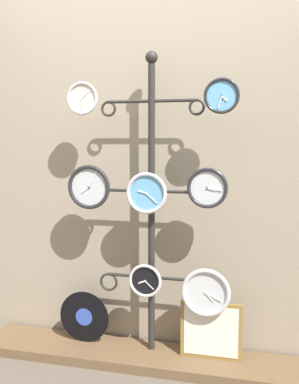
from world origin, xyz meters
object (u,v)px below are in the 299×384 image
clock_top_left (82,99)px  clock_middle_left (89,187)px  clock_bottom_center (145,281)px  vinyl_record (84,317)px  display_stand (152,244)px  picture_frame (211,331)px  clock_bottom_right (206,292)px  clock_top_right (222,96)px  clock_middle_center (147,193)px  clock_middle_right (207,188)px

clock_top_left → clock_middle_left: (0.03, 0.01, -0.54)m
clock_middle_left → clock_top_left: bearing=-166.8°
clock_bottom_center → vinyl_record: (-0.44, 0.08, -0.31)m
display_stand → vinyl_record: display_stand is taller
clock_top_left → picture_frame: 1.60m
clock_top_left → clock_bottom_right: clock_top_left is taller
picture_frame → clock_bottom_center: bearing=-171.5°
clock_middle_left → vinyl_record: 0.87m
clock_top_right → clock_bottom_right: size_ratio=0.68×
clock_middle_center → display_stand: bearing=85.0°
clock_top_left → picture_frame: (0.79, 0.05, -1.39)m
clock_bottom_center → picture_frame: (0.39, 0.06, -0.30)m
display_stand → clock_middle_left: bearing=-168.3°
vinyl_record → clock_middle_center: bearing=-9.4°
clock_middle_center → clock_bottom_center: 0.53m
clock_middle_left → vinyl_record: clock_middle_left is taller
clock_top_left → clock_bottom_right: (0.76, 0.01, -1.14)m
clock_middle_center → clock_top_right: bearing=-2.0°
vinyl_record → clock_middle_left: bearing=-40.4°
clock_middle_right → display_stand: bearing=166.9°
display_stand → clock_bottom_right: display_stand is taller
clock_middle_left → display_stand: bearing=11.7°
clock_middle_left → vinyl_record: (-0.08, 0.06, -0.86)m
clock_top_right → clock_middle_right: clock_top_right is taller
clock_top_left → clock_bottom_center: 1.16m
clock_bottom_center → clock_middle_right: bearing=2.6°
display_stand → clock_top_right: bearing=-13.6°
clock_top_left → clock_middle_right: (0.76, 0.00, -0.52)m
display_stand → clock_top_right: 0.99m
clock_middle_center → clock_bottom_right: bearing=1.2°
clock_middle_center → clock_bottom_right: (0.36, 0.01, -0.58)m
clock_bottom_right → picture_frame: 0.26m
clock_top_right → clock_middle_left: bearing=178.2°
picture_frame → clock_middle_center: bearing=-172.9°
clock_middle_center → clock_bottom_center: bearing=-118.7°
display_stand → clock_middle_center: display_stand is taller
clock_middle_center → clock_middle_right: (0.36, 0.01, 0.04)m
clock_middle_left → clock_bottom_right: (0.73, -0.00, -0.61)m
clock_bottom_right → vinyl_record: (-0.80, 0.07, -0.26)m
clock_top_right → vinyl_record: clock_top_right is taller
clock_top_right → clock_middle_center: clock_top_right is taller
vinyl_record → clock_middle_right: bearing=-4.8°
clock_bottom_right → clock_middle_right: bearing=-76.8°
display_stand → clock_middle_right: bearing=-13.1°
display_stand → clock_bottom_center: size_ratio=9.30×
clock_top_left → clock_middle_right: size_ratio=0.85×
clock_middle_left → clock_bottom_center: bearing=-3.2°
clock_middle_left → clock_middle_right: bearing=-0.3°
clock_middle_left → clock_middle_center: (0.37, -0.01, -0.03)m
clock_bottom_center → clock_bottom_right: bearing=2.8°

